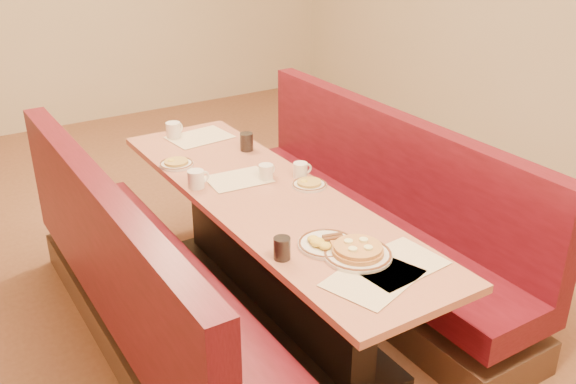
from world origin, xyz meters
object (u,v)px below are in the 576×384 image
booth_right (370,225)px  coffee_mug_c (301,170)px  diner_table (268,255)px  soda_tumbler_near (282,248)px  soda_tumbler_mid (247,142)px  pancake_plate (358,252)px  coffee_mug_b (197,179)px  coffee_mug_d (174,130)px  eggs_plate (326,243)px  coffee_mug_a (266,172)px  booth_left (144,297)px

booth_right → coffee_mug_c: size_ratio=21.69×
diner_table → soda_tumbler_near: bearing=-115.0°
soda_tumbler_mid → booth_right: bearing=-51.6°
pancake_plate → coffee_mug_b: bearing=105.1°
coffee_mug_d → eggs_plate: bearing=-113.8°
booth_right → pancake_plate: size_ratio=8.09×
booth_right → eggs_plate: size_ratio=9.30×
coffee_mug_a → soda_tumbler_mid: (0.12, 0.45, 0.01)m
soda_tumbler_mid → coffee_mug_d: bearing=122.4°
coffee_mug_a → soda_tumbler_mid: 0.47m
pancake_plate → soda_tumbler_mid: 1.43m
pancake_plate → soda_tumbler_mid: soda_tumbler_mid is taller
coffee_mug_a → booth_right: bearing=-34.4°
pancake_plate → coffee_mug_a: size_ratio=2.72×
diner_table → booth_left: booth_left is taller
booth_right → coffee_mug_d: booth_right is taller
coffee_mug_b → soda_tumbler_mid: (0.50, 0.34, 0.01)m
booth_left → coffee_mug_c: booth_left is taller
soda_tumbler_near → coffee_mug_d: bearing=82.9°
coffee_mug_a → coffee_mug_d: bearing=83.0°
pancake_plate → soda_tumbler_mid: size_ratio=2.72×
eggs_plate → coffee_mug_c: (0.34, 0.73, 0.03)m
booth_right → coffee_mug_b: 1.14m
booth_left → pancake_plate: (0.74, -0.77, 0.41)m
diner_table → booth_left: 0.73m
booth_right → eggs_plate: 1.08m
diner_table → pancake_plate: pancake_plate is taller
coffee_mug_b → coffee_mug_d: coffee_mug_d is taller
booth_left → soda_tumbler_mid: size_ratio=22.01×
soda_tumbler_near → diner_table: bearing=65.0°
booth_right → soda_tumbler_mid: bearing=128.4°
booth_left → pancake_plate: 1.15m
pancake_plate → booth_left: bearing=134.0°
diner_table → coffee_mug_a: 0.47m
soda_tumbler_near → pancake_plate: bearing=-30.1°
diner_table → coffee_mug_a: (0.10, 0.19, 0.42)m
diner_table → soda_tumbler_mid: size_ratio=22.01×
pancake_plate → coffee_mug_d: (-0.08, 1.87, 0.03)m
booth_right → coffee_mug_b: (-1.01, 0.30, 0.44)m
pancake_plate → eggs_plate: pancake_plate is taller
coffee_mug_c → soda_tumbler_near: size_ratio=1.10×
eggs_plate → soda_tumbler_near: bearing=175.3°
pancake_plate → coffee_mug_c: coffee_mug_c is taller
diner_table → booth_right: size_ratio=1.00×
eggs_plate → coffee_mug_a: (0.16, 0.81, 0.03)m
booth_right → pancake_plate: bearing=-133.1°
eggs_plate → coffee_mug_c: bearing=65.2°
pancake_plate → coffee_mug_d: coffee_mug_d is taller
eggs_plate → coffee_mug_b: size_ratio=2.07×
coffee_mug_b → pancake_plate: bearing=-79.2°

